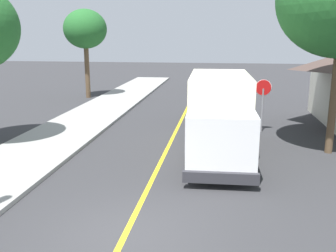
{
  "coord_description": "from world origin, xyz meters",
  "views": [
    {
      "loc": [
        2.22,
        -8.08,
        4.77
      ],
      "look_at": [
        0.26,
        5.77,
        1.4
      ],
      "focal_mm": 40.36,
      "sensor_mm": 36.0,
      "label": 1
    }
  ],
  "objects_px": {
    "parked_car_mid": "(220,90)",
    "stop_sign": "(263,96)",
    "box_truck": "(219,112)",
    "parked_car_near": "(212,107)",
    "parked_car_far": "(216,80)",
    "street_tree_down_block": "(85,30)"
  },
  "relations": [
    {
      "from": "box_truck",
      "to": "parked_car_far",
      "type": "bearing_deg",
      "value": 91.31
    },
    {
      "from": "box_truck",
      "to": "street_tree_down_block",
      "type": "height_order",
      "value": "street_tree_down_block"
    },
    {
      "from": "box_truck",
      "to": "stop_sign",
      "type": "height_order",
      "value": "box_truck"
    },
    {
      "from": "parked_car_mid",
      "to": "parked_car_far",
      "type": "height_order",
      "value": "same"
    },
    {
      "from": "street_tree_down_block",
      "to": "stop_sign",
      "type": "bearing_deg",
      "value": -36.49
    },
    {
      "from": "parked_car_far",
      "to": "stop_sign",
      "type": "height_order",
      "value": "stop_sign"
    },
    {
      "from": "box_truck",
      "to": "parked_car_mid",
      "type": "distance_m",
      "value": 13.42
    },
    {
      "from": "stop_sign",
      "to": "street_tree_down_block",
      "type": "relative_size",
      "value": 0.39
    },
    {
      "from": "parked_car_near",
      "to": "parked_car_mid",
      "type": "relative_size",
      "value": 1.01
    },
    {
      "from": "parked_car_mid",
      "to": "parked_car_near",
      "type": "bearing_deg",
      "value": -92.92
    },
    {
      "from": "parked_car_near",
      "to": "street_tree_down_block",
      "type": "height_order",
      "value": "street_tree_down_block"
    },
    {
      "from": "box_truck",
      "to": "stop_sign",
      "type": "relative_size",
      "value": 2.73
    },
    {
      "from": "parked_car_mid",
      "to": "stop_sign",
      "type": "bearing_deg",
      "value": -76.91
    },
    {
      "from": "parked_car_near",
      "to": "stop_sign",
      "type": "height_order",
      "value": "stop_sign"
    },
    {
      "from": "parked_car_mid",
      "to": "stop_sign",
      "type": "relative_size",
      "value": 1.67
    },
    {
      "from": "street_tree_down_block",
      "to": "parked_car_mid",
      "type": "bearing_deg",
      "value": 1.34
    },
    {
      "from": "parked_car_mid",
      "to": "stop_sign",
      "type": "xyz_separation_m",
      "value": [
        2.19,
        -9.41,
        1.06
      ]
    },
    {
      "from": "box_truck",
      "to": "stop_sign",
      "type": "distance_m",
      "value": 4.5
    },
    {
      "from": "box_truck",
      "to": "parked_car_mid",
      "type": "bearing_deg",
      "value": 90.34
    },
    {
      "from": "stop_sign",
      "to": "parked_car_far",
      "type": "bearing_deg",
      "value": 99.43
    },
    {
      "from": "box_truck",
      "to": "parked_car_near",
      "type": "relative_size",
      "value": 1.63
    },
    {
      "from": "parked_car_near",
      "to": "stop_sign",
      "type": "xyz_separation_m",
      "value": [
        2.56,
        -2.21,
        1.06
      ]
    }
  ]
}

